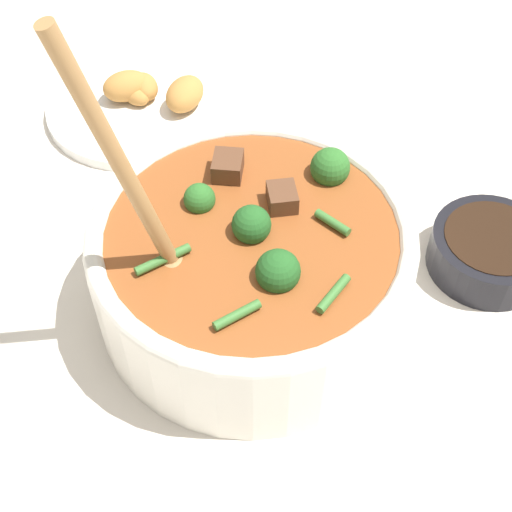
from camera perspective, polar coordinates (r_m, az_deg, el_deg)
ground_plane at (r=0.63m, az=-0.00°, el=-3.74°), size 4.00×4.00×0.00m
stew_bowl at (r=0.59m, az=-0.01°, el=-0.38°), size 0.26×0.26×0.31m
condiment_bowl at (r=0.68m, az=18.50°, el=0.49°), size 0.11×0.11×0.04m
food_plate at (r=0.82m, az=-8.84°, el=12.07°), size 0.20×0.20×0.05m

